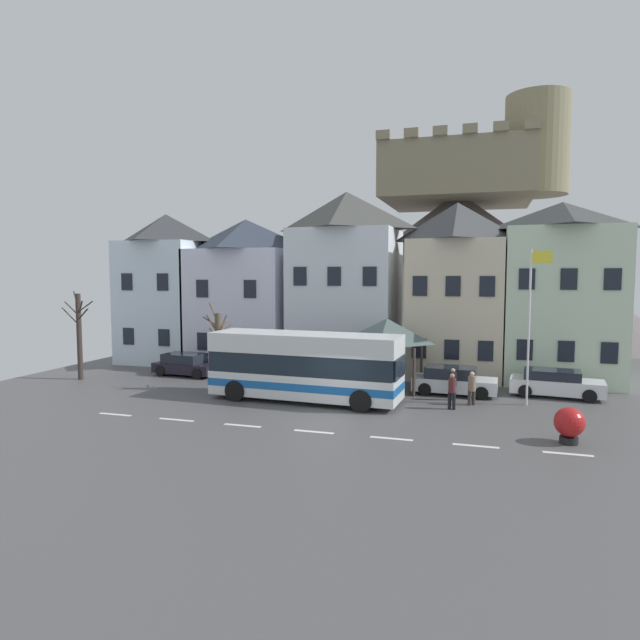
# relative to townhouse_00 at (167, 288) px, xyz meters

# --- Properties ---
(ground_plane) EXTENTS (40.00, 60.00, 0.07)m
(ground_plane) POSITION_rel_townhouse_00_xyz_m (14.87, -11.61, -5.08)
(ground_plane) COLOR #4F4D4F
(townhouse_00) EXTENTS (5.32, 5.28, 10.11)m
(townhouse_00) POSITION_rel_townhouse_00_xyz_m (0.00, 0.00, 0.00)
(townhouse_00) COLOR silver
(townhouse_00) RESTS_ON ground_plane
(townhouse_01) EXTENTS (6.48, 6.10, 9.63)m
(townhouse_01) POSITION_rel_townhouse_00_xyz_m (5.76, 0.41, -0.24)
(townhouse_01) COLOR silver
(townhouse_01) RESTS_ON ground_plane
(townhouse_02) EXTENTS (6.26, 5.69, 11.11)m
(townhouse_02) POSITION_rel_townhouse_00_xyz_m (12.67, 0.21, 0.50)
(townhouse_02) COLOR silver
(townhouse_02) RESTS_ON ground_plane
(townhouse_03) EXTENTS (5.33, 6.16, 10.24)m
(townhouse_03) POSITION_rel_townhouse_00_xyz_m (19.37, 0.44, 0.07)
(townhouse_03) COLOR beige
(townhouse_03) RESTS_ON ground_plane
(townhouse_04) EXTENTS (6.05, 6.98, 10.11)m
(townhouse_04) POSITION_rel_townhouse_00_xyz_m (25.13, 0.85, 0.00)
(townhouse_04) COLOR beige
(townhouse_04) RESTS_ON ground_plane
(hilltop_castle) EXTENTS (38.38, 38.38, 21.87)m
(hilltop_castle) POSITION_rel_townhouse_00_xyz_m (18.25, 24.01, 2.57)
(hilltop_castle) COLOR #5E5656
(hilltop_castle) RESTS_ON ground_plane
(transit_bus) EXTENTS (9.27, 3.06, 3.24)m
(transit_bus) POSITION_rel_townhouse_00_xyz_m (12.92, -8.74, -3.42)
(transit_bus) COLOR silver
(transit_bus) RESTS_ON ground_plane
(bus_shelter) EXTENTS (3.60, 3.60, 3.71)m
(bus_shelter) POSITION_rel_townhouse_00_xyz_m (16.12, -4.62, -2.02)
(bus_shelter) COLOR #473D33
(bus_shelter) RESTS_ON ground_plane
(parked_car_00) EXTENTS (4.01, 2.17, 1.30)m
(parked_car_00) POSITION_rel_townhouse_00_xyz_m (4.03, -4.52, -4.42)
(parked_car_00) COLOR black
(parked_car_00) RESTS_ON ground_plane
(parked_car_01) EXTENTS (4.20, 2.03, 1.38)m
(parked_car_01) POSITION_rel_townhouse_00_xyz_m (19.62, -5.18, -4.38)
(parked_car_01) COLOR white
(parked_car_01) RESTS_ON ground_plane
(parked_car_02) EXTENTS (4.48, 2.22, 1.33)m
(parked_car_02) POSITION_rel_townhouse_00_xyz_m (24.49, -4.31, -4.39)
(parked_car_02) COLOR silver
(parked_car_02) RESTS_ON ground_plane
(pedestrian_00) EXTENTS (0.35, 0.35, 1.57)m
(pedestrian_00) POSITION_rel_townhouse_00_xyz_m (20.57, -7.35, -4.19)
(pedestrian_00) COLOR #38332D
(pedestrian_00) RESTS_ON ground_plane
(pedestrian_01) EXTENTS (0.35, 0.33, 1.62)m
(pedestrian_01) POSITION_rel_townhouse_00_xyz_m (19.74, -8.41, -4.14)
(pedestrian_01) COLOR black
(pedestrian_01) RESTS_ON ground_plane
(pedestrian_02) EXTENTS (0.35, 0.35, 1.55)m
(pedestrian_02) POSITION_rel_townhouse_00_xyz_m (19.67, -6.57, -4.14)
(pedestrian_02) COLOR black
(pedestrian_02) RESTS_ON ground_plane
(pedestrian_03) EXTENTS (0.32, 0.32, 1.58)m
(pedestrian_03) POSITION_rel_townhouse_00_xyz_m (16.57, -6.45, -4.12)
(pedestrian_03) COLOR #38332D
(pedestrian_03) RESTS_ON ground_plane
(public_bench) EXTENTS (1.76, 0.48, 0.87)m
(public_bench) POSITION_rel_townhouse_00_xyz_m (18.61, -2.52, -4.58)
(public_bench) COLOR #33473D
(public_bench) RESTS_ON ground_plane
(flagpole) EXTENTS (0.95, 0.10, 7.17)m
(flagpole) POSITION_rel_townhouse_00_xyz_m (23.08, -6.62, -0.91)
(flagpole) COLOR silver
(flagpole) RESTS_ON ground_plane
(harbour_buoy) EXTENTS (1.07, 1.07, 1.32)m
(harbour_buoy) POSITION_rel_townhouse_00_xyz_m (24.06, -12.30, -4.32)
(harbour_buoy) COLOR black
(harbour_buoy) RESTS_ON ground_plane
(bare_tree_00) EXTENTS (1.43, 1.43, 4.57)m
(bare_tree_00) POSITION_rel_townhouse_00_xyz_m (7.95, -7.94, -2.89)
(bare_tree_00) COLOR brown
(bare_tree_00) RESTS_ON ground_plane
(bare_tree_01) EXTENTS (2.34, 1.11, 5.06)m
(bare_tree_01) POSITION_rel_townhouse_00_xyz_m (-1.11, -7.43, -2.44)
(bare_tree_01) COLOR #382D28
(bare_tree_01) RESTS_ON ground_plane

